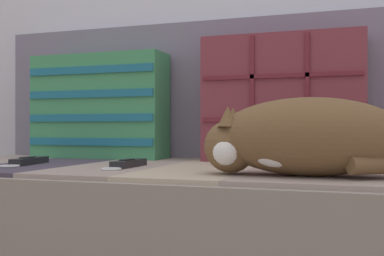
# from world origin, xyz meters

# --- Properties ---
(couch) EXTENTS (1.75, 0.80, 0.41)m
(couch) POSITION_xyz_m (-0.00, 0.15, 0.20)
(couch) COLOR #3D3838
(couch) RESTS_ON ground_plane
(sofa_backrest) EXTENTS (1.71, 0.14, 0.45)m
(sofa_backrest) POSITION_xyz_m (0.00, 0.48, 0.64)
(sofa_backrest) COLOR slate
(sofa_backrest) RESTS_ON couch
(throw_pillow_quilted) EXTENTS (0.47, 0.14, 0.37)m
(throw_pillow_quilted) POSITION_xyz_m (0.16, 0.33, 0.60)
(throw_pillow_quilted) COLOR brown
(throw_pillow_quilted) RESTS_ON couch
(throw_pillow_striped) EXTENTS (0.46, 0.14, 0.34)m
(throw_pillow_striped) POSITION_xyz_m (-0.45, 0.33, 0.58)
(throw_pillow_striped) COLOR #3D8956
(throw_pillow_striped) RESTS_ON couch
(sleeping_cat) EXTENTS (0.46, 0.20, 0.16)m
(sleeping_cat) POSITION_xyz_m (0.25, -0.07, 0.49)
(sleeping_cat) COLOR brown
(sleeping_cat) RESTS_ON couch
(game_remote_near) EXTENTS (0.05, 0.19, 0.02)m
(game_remote_near) POSITION_xyz_m (-0.19, 0.02, 0.42)
(game_remote_near) COLOR black
(game_remote_near) RESTS_ON couch
(game_remote_far) EXTENTS (0.07, 0.21, 0.02)m
(game_remote_far) POSITION_xyz_m (-0.49, 0.01, 0.42)
(game_remote_far) COLOR black
(game_remote_far) RESTS_ON couch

